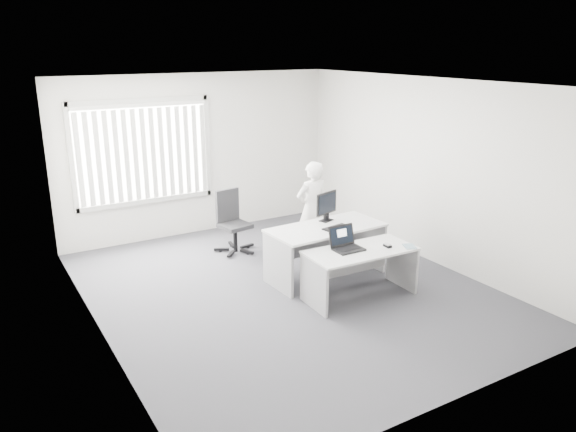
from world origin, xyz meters
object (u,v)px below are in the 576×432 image
desk_far (326,241)px  office_chair (233,232)px  laptop (349,239)px  person (312,209)px  desk_near (360,263)px  monitor (326,207)px

desk_far → office_chair: office_chair is taller
desk_far → laptop: 0.80m
person → laptop: size_ratio=3.97×
desk_near → laptop: bearing=158.9°
desk_near → office_chair: 2.56m
office_chair → person: size_ratio=0.66×
office_chair → laptop: (0.53, -2.39, 0.51)m
desk_far → laptop: size_ratio=4.44×
desk_near → monitor: size_ratio=3.45×
desk_near → monitor: monitor is taller
desk_far → monitor: monitor is taller
person → desk_far: bearing=69.7°
office_chair → person: (1.00, -0.81, 0.45)m
office_chair → desk_far: bearing=-76.5°
desk_near → person: bearing=81.1°
desk_near → person: person is taller
desk_near → laptop: size_ratio=3.89×
desk_near → desk_far: size_ratio=0.87×
desk_far → monitor: 0.51m
desk_near → monitor: bearing=83.5°
desk_far → person: (0.32, 0.85, 0.21)m
desk_far → monitor: size_ratio=3.94×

